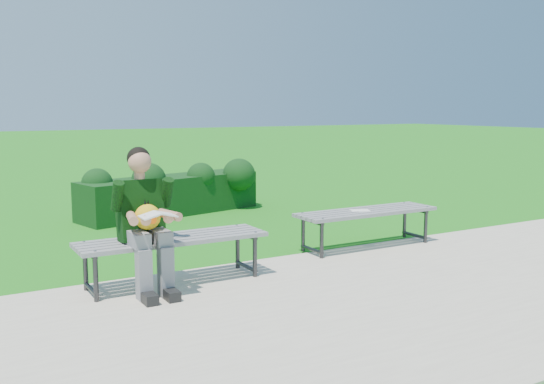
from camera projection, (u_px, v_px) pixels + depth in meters
The scene contains 7 objects.
ground at pixel (250, 262), 6.64m from camera, with size 80.00×80.00×0.00m.
walkway at pixel (346, 307), 5.14m from camera, with size 30.00×3.50×0.02m.
hedge at pixel (174, 191), 9.61m from camera, with size 3.06×1.42×0.84m.
bench_left at pixel (173, 243), 5.74m from camera, with size 1.80×0.50×0.46m.
bench_right at pixel (367, 215), 7.24m from camera, with size 1.80×0.50×0.46m.
seated_boy at pixel (145, 216), 5.47m from camera, with size 0.56×0.76×1.31m.
paper_sheet at pixel (360, 210), 7.19m from camera, with size 0.27×0.24×0.01m.
Camera 1 is at (-3.01, -5.73, 1.70)m, focal length 40.00 mm.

